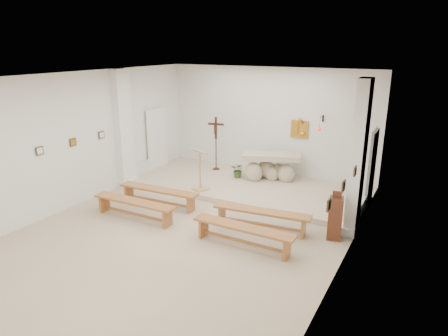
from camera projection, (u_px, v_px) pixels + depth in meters
The scene contains 27 objects.
ground at pixel (181, 234), 9.10m from camera, with size 7.00×10.00×0.00m, color #C3A98D.
wall_left at pixel (66, 143), 10.19m from camera, with size 0.02×10.00×3.50m, color silver.
wall_right at pixel (342, 188), 6.98m from camera, with size 0.02×10.00×3.50m, color silver.
wall_back at pixel (268, 123), 12.76m from camera, with size 7.00×0.02×3.50m, color silver.
ceiling at pixel (175, 79), 8.07m from camera, with size 7.00×10.00×0.02m, color silver.
sanctuary_platform at pixel (247, 186), 12.01m from camera, with size 6.98×3.00×0.15m, color tan.
pilaster_left at pixel (124, 129), 11.81m from camera, with size 0.26×0.55×3.50m, color white.
pilaster_right at pixel (358, 159), 8.71m from camera, with size 0.26×0.55×3.50m, color white.
gold_wall_relief at pixel (299, 129), 12.28m from camera, with size 0.55×0.04×0.55m, color gold.
sanctuary_lamp at pixel (320, 128), 11.70m from camera, with size 0.11×0.36×0.44m.
station_frame_left_front at pixel (40, 151), 9.52m from camera, with size 0.03×0.20×0.20m, color #3E2B1B.
station_frame_left_mid at pixel (73, 142), 10.36m from camera, with size 0.03×0.20×0.20m, color #3E2B1B.
station_frame_left_rear at pixel (101, 135), 11.20m from camera, with size 0.03×0.20×0.20m, color #3E2B1B.
station_frame_right_front at pixel (329, 205), 6.33m from camera, with size 0.03×0.20×0.20m, color #3E2B1B.
station_frame_right_mid at pixel (344, 186), 7.16m from camera, with size 0.03×0.20×0.20m, color #3E2B1B.
station_frame_right_rear at pixel (355, 171), 8.00m from camera, with size 0.03×0.20×0.20m, color #3E2B1B.
radiator_left at pixel (141, 170), 12.86m from camera, with size 0.10×0.85×0.52m, color silver.
radiator_right at pixel (360, 211), 9.70m from camera, with size 0.10×0.85×0.52m, color silver.
altar at pixel (270, 168), 12.28m from camera, with size 1.87×1.26×0.90m.
lectern at pixel (200, 169), 11.32m from camera, with size 0.53×0.48×1.24m.
crucifix_stand at pixel (216, 139), 13.06m from camera, with size 0.53×0.23×1.77m.
potted_plant at pixel (238, 170), 12.48m from camera, with size 0.43×0.38×0.48m, color #2E4F1F.
donation_pedestal at pixel (335, 218), 8.77m from camera, with size 0.36×0.36×1.13m.
bench_left_front at pixel (158, 193), 10.63m from camera, with size 2.31×0.50×0.48m.
bench_right_front at pixel (261, 215), 9.25m from camera, with size 2.32×0.64×0.48m.
bench_left_second at pixel (134, 205), 9.83m from camera, with size 2.30×0.41×0.48m.
bench_right_second at pixel (243, 231), 8.45m from camera, with size 2.29×0.38×0.48m.
Camera 1 is at (4.84, -6.75, 4.15)m, focal length 32.00 mm.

